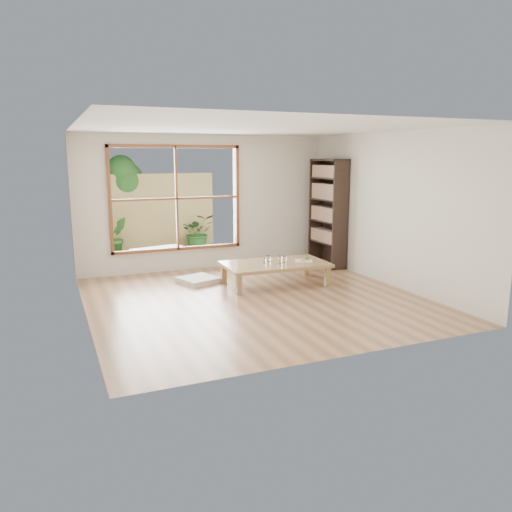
{
  "coord_description": "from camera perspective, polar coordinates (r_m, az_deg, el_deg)",
  "views": [
    {
      "loc": [
        -2.91,
        -6.92,
        2.19
      ],
      "look_at": [
        0.27,
        0.61,
        0.55
      ],
      "focal_mm": 35.0,
      "sensor_mm": 36.0,
      "label": 1
    }
  ],
  "objects": [
    {
      "name": "ground",
      "position": [
        7.81,
        -0.11,
        -4.92
      ],
      "size": [
        5.0,
        5.0,
        0.0
      ],
      "primitive_type": "plane",
      "color": "tan",
      "rests_on": "ground"
    },
    {
      "name": "low_table",
      "position": [
        8.59,
        2.19,
        -1.08
      ],
      "size": [
        1.81,
        1.07,
        0.39
      ],
      "rotation": [
        0.0,
        0.0,
        -0.04
      ],
      "color": "#967648",
      "rests_on": "ground"
    },
    {
      "name": "floor_cushion",
      "position": [
        8.88,
        -6.62,
        -2.72
      ],
      "size": [
        0.75,
        0.75,
        0.09
      ],
      "primitive_type": "cube",
      "rotation": [
        0.0,
        0.0,
        0.32
      ],
      "color": "beige",
      "rests_on": "ground"
    },
    {
      "name": "bookshelf",
      "position": [
        10.14,
        8.23,
        4.88
      ],
      "size": [
        0.34,
        0.96,
        2.14
      ],
      "primitive_type": "cube",
      "color": "#30201A",
      "rests_on": "ground"
    },
    {
      "name": "glass_tall",
      "position": [
        8.49,
        2.78,
        -0.45
      ],
      "size": [
        0.07,
        0.07,
        0.13
      ],
      "primitive_type": "cylinder",
      "color": "silver",
      "rests_on": "low_table"
    },
    {
      "name": "glass_mid",
      "position": [
        8.62,
        3.26,
        -0.38
      ],
      "size": [
        0.07,
        0.07,
        0.1
      ],
      "primitive_type": "cylinder",
      "color": "silver",
      "rests_on": "low_table"
    },
    {
      "name": "glass_short",
      "position": [
        8.68,
        1.44,
        -0.29
      ],
      "size": [
        0.08,
        0.08,
        0.1
      ],
      "primitive_type": "cylinder",
      "color": "silver",
      "rests_on": "low_table"
    },
    {
      "name": "glass_small",
      "position": [
        8.56,
        0.99,
        -0.54
      ],
      "size": [
        0.06,
        0.06,
        0.08
      ],
      "primitive_type": "cylinder",
      "color": "silver",
      "rests_on": "low_table"
    },
    {
      "name": "food_tray",
      "position": [
        8.74,
        5.53,
        -0.46
      ],
      "size": [
        0.35,
        0.31,
        0.09
      ],
      "rotation": [
        0.0,
        0.0,
        -0.42
      ],
      "color": "white",
      "rests_on": "low_table"
    },
    {
      "name": "deck",
      "position": [
        10.95,
        -10.29,
        -0.38
      ],
      "size": [
        2.8,
        2.0,
        0.05
      ],
      "primitive_type": "cube",
      "color": "#3B332B",
      "rests_on": "ground"
    },
    {
      "name": "garden_bench",
      "position": [
        10.35,
        -11.33,
        0.63
      ],
      "size": [
        1.11,
        0.54,
        0.34
      ],
      "rotation": [
        0.0,
        0.0,
        0.22
      ],
      "color": "#30201A",
      "rests_on": "deck"
    },
    {
      "name": "bamboo_fence",
      "position": [
        11.78,
        -11.53,
        4.83
      ],
      "size": [
        2.8,
        0.06,
        1.8
      ],
      "primitive_type": "cube",
      "color": "tan",
      "rests_on": "ground"
    },
    {
      "name": "shrub_right",
      "position": [
        11.73,
        -6.62,
        2.74
      ],
      "size": [
        0.83,
        0.74,
        0.85
      ],
      "primitive_type": "imported",
      "rotation": [
        0.0,
        0.0,
        -0.11
      ],
      "color": "#285C22",
      "rests_on": "deck"
    },
    {
      "name": "shrub_left",
      "position": [
        11.25,
        -15.65,
        2.09
      ],
      "size": [
        0.58,
        0.53,
        0.87
      ],
      "primitive_type": "imported",
      "rotation": [
        0.0,
        0.0,
        0.34
      ],
      "color": "#285C22",
      "rests_on": "deck"
    },
    {
      "name": "garden_tree",
      "position": [
        11.9,
        -15.2,
        8.24
      ],
      "size": [
        1.04,
        0.85,
        2.22
      ],
      "color": "#4C3D2D",
      "rests_on": "ground"
    }
  ]
}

